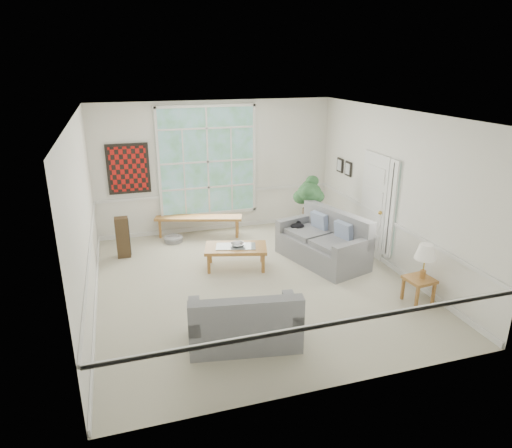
{
  "coord_description": "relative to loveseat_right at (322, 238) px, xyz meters",
  "views": [
    {
      "loc": [
        -2.16,
        -7.14,
        3.78
      ],
      "look_at": [
        0.1,
        0.2,
        1.05
      ],
      "focal_mm": 32.0,
      "sensor_mm": 36.0,
      "label": 1
    }
  ],
  "objects": [
    {
      "name": "floor",
      "position": [
        -1.57,
        -0.5,
        -0.5
      ],
      "size": [
        5.5,
        6.0,
        0.01
      ],
      "primitive_type": "cube",
      "color": "#B6B199",
      "rests_on": "ground"
    },
    {
      "name": "ceiling",
      "position": [
        -1.57,
        -0.5,
        2.5
      ],
      "size": [
        5.5,
        6.0,
        0.02
      ],
      "primitive_type": "cube",
      "color": "white",
      "rests_on": "ground"
    },
    {
      "name": "wall_back",
      "position": [
        -1.57,
        2.5,
        1.0
      ],
      "size": [
        5.5,
        0.02,
        3.0
      ],
      "primitive_type": "cube",
      "color": "white",
      "rests_on": "ground"
    },
    {
      "name": "wall_front",
      "position": [
        -1.57,
        -3.5,
        1.0
      ],
      "size": [
        5.5,
        0.02,
        3.0
      ],
      "primitive_type": "cube",
      "color": "white",
      "rests_on": "ground"
    },
    {
      "name": "wall_left",
      "position": [
        -4.32,
        -0.5,
        1.0
      ],
      "size": [
        0.02,
        6.0,
        3.0
      ],
      "primitive_type": "cube",
      "color": "white",
      "rests_on": "ground"
    },
    {
      "name": "wall_right",
      "position": [
        1.18,
        -0.5,
        1.0
      ],
      "size": [
        0.02,
        6.0,
        3.0
      ],
      "primitive_type": "cube",
      "color": "white",
      "rests_on": "ground"
    },
    {
      "name": "window_back",
      "position": [
        -1.77,
        2.46,
        1.15
      ],
      "size": [
        2.3,
        0.08,
        2.4
      ],
      "primitive_type": "cube",
      "color": "white",
      "rests_on": "wall_back"
    },
    {
      "name": "entry_door",
      "position": [
        1.14,
        0.1,
        0.55
      ],
      "size": [
        0.08,
        0.9,
        2.1
      ],
      "primitive_type": "cube",
      "color": "white",
      "rests_on": "floor"
    },
    {
      "name": "door_sidelight",
      "position": [
        1.14,
        -0.53,
        0.65
      ],
      "size": [
        0.08,
        0.26,
        1.9
      ],
      "primitive_type": "cube",
      "color": "white",
      "rests_on": "wall_right"
    },
    {
      "name": "wall_art",
      "position": [
        -3.52,
        2.45,
        1.1
      ],
      "size": [
        0.9,
        0.06,
        1.1
      ],
      "primitive_type": "cube",
      "color": "#64110E",
      "rests_on": "wall_back"
    },
    {
      "name": "wall_frame_near",
      "position": [
        1.14,
        1.25,
        1.05
      ],
      "size": [
        0.04,
        0.26,
        0.32
      ],
      "primitive_type": "cube",
      "color": "black",
      "rests_on": "wall_right"
    },
    {
      "name": "wall_frame_far",
      "position": [
        1.14,
        1.65,
        1.05
      ],
      "size": [
        0.04,
        0.26,
        0.32
      ],
      "primitive_type": "cube",
      "color": "black",
      "rests_on": "wall_right"
    },
    {
      "name": "loveseat_right",
      "position": [
        0.0,
        0.0,
        0.0
      ],
      "size": [
        1.45,
        2.04,
        1.0
      ],
      "primitive_type": "cube",
      "rotation": [
        0.0,
        0.0,
        0.29
      ],
      "color": "gray",
      "rests_on": "floor"
    },
    {
      "name": "loveseat_front",
      "position": [
        -2.24,
        -2.25,
        -0.08
      ],
      "size": [
        1.65,
        1.04,
        0.83
      ],
      "primitive_type": "cube",
      "rotation": [
        0.0,
        0.0,
        -0.16
      ],
      "color": "gray",
      "rests_on": "floor"
    },
    {
      "name": "coffee_table",
      "position": [
        -1.71,
        0.21,
        -0.28
      ],
      "size": [
        1.3,
        0.93,
        0.44
      ],
      "primitive_type": "cube",
      "rotation": [
        0.0,
        0.0,
        -0.26
      ],
      "color": "#A36B31",
      "rests_on": "floor"
    },
    {
      "name": "pewter_bowl",
      "position": [
        -1.68,
        0.21,
        -0.02
      ],
      "size": [
        0.37,
        0.37,
        0.08
      ],
      "primitive_type": "imported",
      "rotation": [
        0.0,
        0.0,
        0.15
      ],
      "color": "#9E9EA3",
      "rests_on": "coffee_table"
    },
    {
      "name": "window_bench",
      "position": [
        -2.08,
        2.15,
        -0.27
      ],
      "size": [
        1.99,
        0.95,
        0.46
      ],
      "primitive_type": "cube",
      "rotation": [
        0.0,
        0.0,
        -0.3
      ],
      "color": "#A36B31",
      "rests_on": "floor"
    },
    {
      "name": "end_table",
      "position": [
        0.17,
        1.12,
        -0.25
      ],
      "size": [
        0.66,
        0.66,
        0.5
      ],
      "primitive_type": "cube",
      "rotation": [
        0.0,
        0.0,
        -0.43
      ],
      "color": "#A36B31",
      "rests_on": "floor"
    },
    {
      "name": "houseplant",
      "position": [
        0.2,
        1.16,
        0.49
      ],
      "size": [
        0.73,
        0.73,
        0.97
      ],
      "primitive_type": null,
      "rotation": [
        0.0,
        0.0,
        -0.35
      ],
      "color": "#2D5A31",
      "rests_on": "end_table"
    },
    {
      "name": "side_table",
      "position": [
        0.83,
        -1.98,
        -0.28
      ],
      "size": [
        0.47,
        0.47,
        0.44
      ],
      "primitive_type": "cube",
      "rotation": [
        0.0,
        0.0,
        0.1
      ],
      "color": "#A36B31",
      "rests_on": "floor"
    },
    {
      "name": "table_lamp",
      "position": [
        0.88,
        -1.98,
        0.23
      ],
      "size": [
        0.46,
        0.46,
        0.59
      ],
      "primitive_type": null,
      "rotation": [
        0.0,
        0.0,
        0.46
      ],
      "color": "white",
      "rests_on": "side_table"
    },
    {
      "name": "pet_bed",
      "position": [
        -2.7,
        1.95,
        -0.44
      ],
      "size": [
        0.49,
        0.49,
        0.13
      ],
      "primitive_type": "cylinder",
      "rotation": [
        0.0,
        0.0,
        0.16
      ],
      "color": "gray",
      "rests_on": "floor"
    },
    {
      "name": "floor_speaker",
      "position": [
        -3.78,
        1.41,
        -0.08
      ],
      "size": [
        0.27,
        0.21,
        0.85
      ],
      "primitive_type": "cube",
      "rotation": [
        0.0,
        0.0,
        -0.03
      ],
      "color": "#3E2D1A",
      "rests_on": "floor"
    },
    {
      "name": "cat",
      "position": [
        -0.29,
        0.59,
        0.08
      ],
      "size": [
        0.31,
        0.24,
        0.14
      ],
      "primitive_type": "ellipsoid",
      "rotation": [
        0.0,
        0.0,
        0.1
      ],
      "color": "black",
      "rests_on": "loveseat_right"
    }
  ]
}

